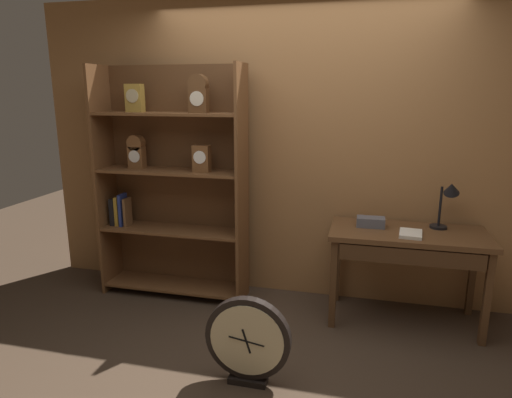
{
  "coord_description": "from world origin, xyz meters",
  "views": [
    {
      "loc": [
        0.56,
        -2.52,
        1.8
      ],
      "look_at": [
        -0.23,
        0.66,
        1.01
      ],
      "focal_mm": 31.24,
      "sensor_mm": 36.0,
      "label": 1
    }
  ],
  "objects_px": {
    "desk_lamp": "(448,198)",
    "toolbox_small": "(371,222)",
    "workbench": "(408,244)",
    "open_repair_manual": "(411,234)",
    "round_clock_large": "(248,340)",
    "bookshelf": "(171,183)"
  },
  "relations": [
    {
      "from": "workbench",
      "to": "round_clock_large",
      "type": "bearing_deg",
      "value": -133.75
    },
    {
      "from": "round_clock_large",
      "to": "bookshelf",
      "type": "bearing_deg",
      "value": 131.23
    },
    {
      "from": "desk_lamp",
      "to": "bookshelf",
      "type": "bearing_deg",
      "value": -178.97
    },
    {
      "from": "workbench",
      "to": "open_repair_manual",
      "type": "distance_m",
      "value": 0.14
    },
    {
      "from": "round_clock_large",
      "to": "desk_lamp",
      "type": "bearing_deg",
      "value": 42.68
    },
    {
      "from": "toolbox_small",
      "to": "round_clock_large",
      "type": "height_order",
      "value": "toolbox_small"
    },
    {
      "from": "workbench",
      "to": "round_clock_large",
      "type": "relative_size",
      "value": 2.03
    },
    {
      "from": "bookshelf",
      "to": "desk_lamp",
      "type": "xyz_separation_m",
      "value": [
        2.28,
        0.04,
        -0.01
      ]
    },
    {
      "from": "toolbox_small",
      "to": "round_clock_large",
      "type": "xyz_separation_m",
      "value": [
        -0.72,
        -1.13,
        -0.5
      ]
    },
    {
      "from": "toolbox_small",
      "to": "open_repair_manual",
      "type": "relative_size",
      "value": 1.0
    },
    {
      "from": "desk_lamp",
      "to": "round_clock_large",
      "type": "bearing_deg",
      "value": -137.32
    },
    {
      "from": "toolbox_small",
      "to": "open_repair_manual",
      "type": "xyz_separation_m",
      "value": [
        0.29,
        -0.16,
        -0.03
      ]
    },
    {
      "from": "bookshelf",
      "to": "workbench",
      "type": "height_order",
      "value": "bookshelf"
    },
    {
      "from": "desk_lamp",
      "to": "toolbox_small",
      "type": "xyz_separation_m",
      "value": [
        -0.56,
        -0.05,
        -0.22
      ]
    },
    {
      "from": "bookshelf",
      "to": "open_repair_manual",
      "type": "height_order",
      "value": "bookshelf"
    },
    {
      "from": "toolbox_small",
      "to": "round_clock_large",
      "type": "relative_size",
      "value": 0.37
    },
    {
      "from": "toolbox_small",
      "to": "round_clock_large",
      "type": "bearing_deg",
      "value": -122.43
    },
    {
      "from": "desk_lamp",
      "to": "toolbox_small",
      "type": "distance_m",
      "value": 0.61
    },
    {
      "from": "desk_lamp",
      "to": "round_clock_large",
      "type": "xyz_separation_m",
      "value": [
        -1.28,
        -1.18,
        -0.71
      ]
    },
    {
      "from": "open_repair_manual",
      "to": "round_clock_large",
      "type": "relative_size",
      "value": 0.38
    },
    {
      "from": "open_repair_manual",
      "to": "desk_lamp",
      "type": "bearing_deg",
      "value": 43.97
    },
    {
      "from": "workbench",
      "to": "round_clock_large",
      "type": "distance_m",
      "value": 1.49
    }
  ]
}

